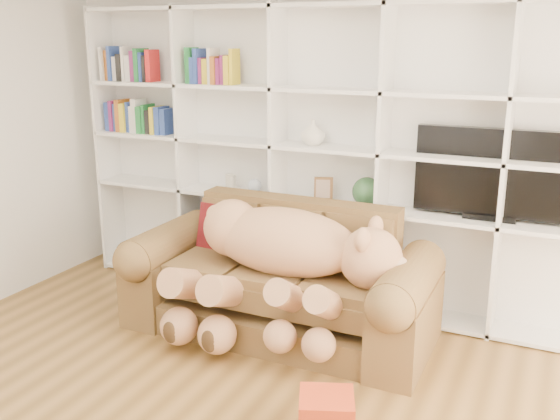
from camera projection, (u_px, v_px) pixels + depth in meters
The scene contains 13 objects.
wall_back at pixel (338, 138), 5.05m from camera, with size 5.00×0.02×2.70m, color white.
bookshelf at pixel (304, 144), 5.04m from camera, with size 4.43×0.35×2.40m.
sofa at pixel (281, 286), 4.64m from camera, with size 2.24×0.97×0.94m.
teddy_bear at pixel (280, 258), 4.36m from camera, with size 1.63×0.91×0.94m.
throw_pillow at pixel (223, 229), 4.93m from camera, with size 0.39×0.13×0.39m, color maroon.
gift_box at pixel (326, 415), 3.45m from camera, with size 0.30×0.28×0.24m, color red.
tv at pixel (494, 175), 4.46m from camera, with size 1.11×0.18×0.66m.
picture_frame at pixel (323, 189), 5.00m from camera, with size 0.15×0.03×0.19m, color brown.
green_vase at pixel (367, 192), 4.85m from camera, with size 0.23×0.23×0.23m, color #2E5932.
figurine_tall at pixel (230, 182), 5.36m from camera, with size 0.07×0.07×0.14m, color beige.
figurine_short at pixel (231, 183), 5.35m from camera, with size 0.08×0.08×0.13m, color beige.
snow_globe at pixel (255, 186), 5.26m from camera, with size 0.12×0.12×0.12m, color white.
shelf_vase at pixel (313, 132), 4.92m from camera, with size 0.19×0.19×0.20m, color white.
Camera 1 is at (1.70, -2.25, 2.14)m, focal length 40.00 mm.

